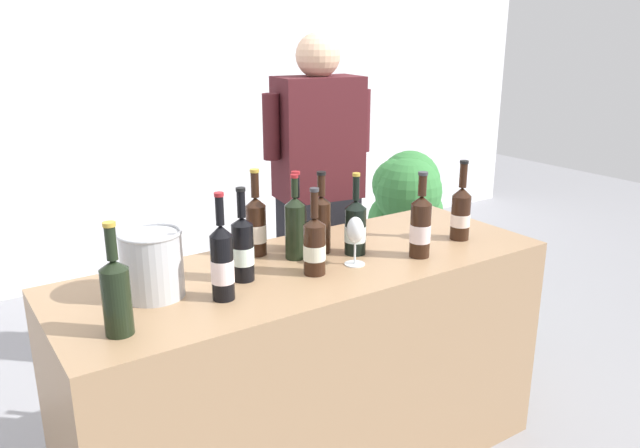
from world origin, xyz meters
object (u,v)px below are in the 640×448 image
wine_bottle_9 (314,245)px  wine_bottle_10 (321,221)px  potted_shrub (405,207)px  wine_bottle_3 (222,262)px  wine_bottle_0 (420,226)px  person_server (318,215)px  wine_bottle_5 (116,294)px  wine_bottle_6 (256,225)px  wine_bottle_7 (461,212)px  ice_bucket (152,264)px  wine_bottle_1 (295,226)px  wine_bottle_4 (242,248)px  wine_bottle_2 (355,227)px  wine_glass (355,232)px  wine_bottle_8 (296,223)px

wine_bottle_9 → wine_bottle_10: 0.23m
wine_bottle_10 → potted_shrub: (1.23, 0.90, -0.35)m
wine_bottle_3 → wine_bottle_0: bearing=-3.9°
person_server → wine_bottle_0: bearing=-95.5°
wine_bottle_5 → potted_shrub: (2.11, 1.15, -0.35)m
wine_bottle_6 → wine_bottle_7: wine_bottle_6 is taller
wine_bottle_10 → ice_bucket: bearing=-176.1°
wine_bottle_1 → wine_bottle_4: 0.28m
wine_bottle_6 → person_server: (0.60, 0.46, -0.17)m
wine_bottle_2 → wine_bottle_7: (0.47, -0.10, 0.01)m
wine_bottle_9 → person_server: 0.93m
wine_bottle_4 → potted_shrub: (1.62, 0.98, -0.34)m
wine_bottle_10 → wine_glass: wine_bottle_10 is taller
wine_bottle_2 → wine_bottle_7: wine_bottle_7 is taller
potted_shrub → wine_bottle_3: bearing=-148.0°
wine_bottle_7 → wine_glass: bearing=179.7°
wine_bottle_10 → person_server: person_server is taller
wine_bottle_9 → wine_bottle_0: bearing=-9.7°
person_server → wine_bottle_7: bearing=-75.0°
wine_bottle_2 → wine_bottle_3: bearing=-170.0°
wine_bottle_5 → wine_glass: (0.90, 0.07, 0.00)m
wine_bottle_5 → wine_bottle_8: size_ratio=1.06×
wine_bottle_2 → potted_shrub: size_ratio=0.31×
wine_bottle_1 → ice_bucket: wine_bottle_1 is taller
wine_bottle_1 → wine_bottle_5: 0.79m
wine_bottle_5 → person_server: (1.24, 0.83, -0.18)m
wine_bottle_2 → wine_bottle_6: (-0.33, 0.21, 0.01)m
wine_glass → person_server: size_ratio=0.11×
wine_bottle_1 → wine_bottle_10: size_ratio=1.01×
wine_bottle_7 → wine_bottle_8: (-0.64, 0.27, -0.01)m
wine_bottle_5 → wine_bottle_10: wine_bottle_5 is taller
person_server → wine_bottle_5: bearing=-146.2°
wine_bottle_4 → person_server: (0.76, 0.66, -0.17)m
wine_bottle_2 → wine_bottle_4: wine_bottle_4 is taller
wine_bottle_6 → potted_shrub: size_ratio=0.33×
wine_glass → wine_bottle_4: bearing=166.4°
wine_bottle_7 → wine_bottle_4: bearing=173.9°
wine_bottle_4 → wine_glass: size_ratio=1.79×
wine_bottle_7 → wine_glass: (-0.55, 0.00, 0.01)m
wine_bottle_7 → wine_bottle_9: size_ratio=1.05×
ice_bucket → potted_shrub: size_ratio=0.22×
wine_glass → potted_shrub: (1.20, 1.08, -0.35)m
wine_bottle_3 → wine_bottle_7: (1.09, 0.01, -0.01)m
wine_bottle_6 → potted_shrub: (1.46, 0.78, -0.34)m
wine_bottle_5 → wine_bottle_8: (0.81, 0.33, -0.02)m
wine_bottle_0 → person_server: person_server is taller
wine_bottle_5 → person_server: 1.51m
wine_bottle_8 → wine_bottle_9: 0.27m
wine_bottle_2 → wine_bottle_10: bearing=139.2°
wine_bottle_10 → ice_bucket: size_ratio=1.44×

